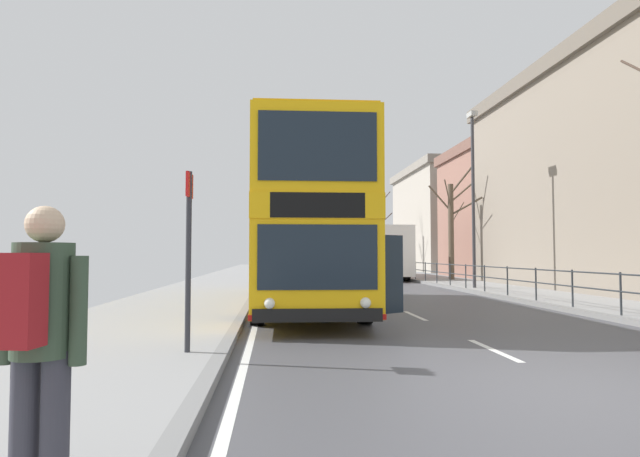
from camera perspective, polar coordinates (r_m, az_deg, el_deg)
ground at (r=6.56m, az=21.48°, el=-15.93°), size 15.80×140.00×0.20m
double_decker_bus_main at (r=15.29m, az=-1.62°, el=0.13°), size 3.19×11.63×4.46m
background_bus_far_lane at (r=33.96m, az=6.08°, el=-2.49°), size 2.62×10.04×3.19m
pedestrian_railing_far_kerb at (r=19.32m, az=19.60°, el=-4.83°), size 0.05×27.96×1.00m
pedestrian_with_backpack at (r=3.52m, az=-28.17°, el=-9.38°), size 0.55×0.56×1.69m
bus_stop_sign_near at (r=7.91m, az=-14.02°, el=-1.23°), size 0.08×0.44×2.62m
street_lamp_far_side at (r=23.55m, az=16.22°, el=4.53°), size 0.28×0.60×7.54m
bare_tree_far_00 at (r=30.76m, az=14.11°, el=0.37°), size 2.96×2.82×6.33m
bare_tree_far_02 at (r=46.60m, az=6.10°, el=-0.61°), size 2.43×2.87×7.48m
background_building_00 at (r=53.18m, az=16.77°, el=0.98°), size 14.22×14.44×9.87m
background_building_02 at (r=38.18m, az=21.20°, el=1.81°), size 9.11×10.70×8.97m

